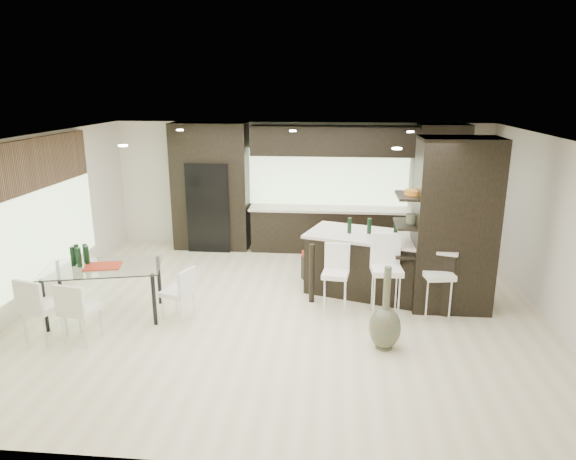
# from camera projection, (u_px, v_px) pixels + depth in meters

# --- Properties ---
(ground) EXTENTS (8.00, 8.00, 0.00)m
(ground) POSITION_uv_depth(u_px,v_px,m) (284.00, 310.00, 8.14)
(ground) COLOR beige
(ground) RESTS_ON ground
(back_wall) EXTENTS (8.00, 0.02, 2.70)m
(back_wall) POSITION_uv_depth(u_px,v_px,m) (300.00, 185.00, 11.13)
(back_wall) COLOR white
(back_wall) RESTS_ON ground
(left_wall) EXTENTS (0.02, 7.00, 2.70)m
(left_wall) POSITION_uv_depth(u_px,v_px,m) (34.00, 222.00, 8.13)
(left_wall) COLOR white
(left_wall) RESTS_ON ground
(right_wall) EXTENTS (0.02, 7.00, 2.70)m
(right_wall) POSITION_uv_depth(u_px,v_px,m) (559.00, 235.00, 7.42)
(right_wall) COLOR white
(right_wall) RESTS_ON ground
(ceiling) EXTENTS (8.00, 7.00, 0.02)m
(ceiling) POSITION_uv_depth(u_px,v_px,m) (284.00, 138.00, 7.41)
(ceiling) COLOR white
(ceiling) RESTS_ON ground
(window_left) EXTENTS (0.04, 3.20, 1.90)m
(window_left) POSITION_uv_depth(u_px,v_px,m) (43.00, 219.00, 8.32)
(window_left) COLOR #B2D199
(window_left) RESTS_ON left_wall
(window_back) EXTENTS (3.40, 0.04, 1.20)m
(window_back) POSITION_uv_depth(u_px,v_px,m) (328.00, 177.00, 10.99)
(window_back) COLOR #B2D199
(window_back) RESTS_ON back_wall
(stone_accent) EXTENTS (0.08, 3.00, 0.80)m
(stone_accent) POSITION_uv_depth(u_px,v_px,m) (38.00, 163.00, 8.08)
(stone_accent) COLOR brown
(stone_accent) RESTS_ON left_wall
(ceiling_spots) EXTENTS (4.00, 3.00, 0.02)m
(ceiling_spots) POSITION_uv_depth(u_px,v_px,m) (286.00, 138.00, 7.66)
(ceiling_spots) COLOR white
(ceiling_spots) RESTS_ON ceiling
(back_cabinetry) EXTENTS (6.80, 0.68, 2.70)m
(back_cabinetry) POSITION_uv_depth(u_px,v_px,m) (323.00, 189.00, 10.77)
(back_cabinetry) COLOR black
(back_cabinetry) RESTS_ON ground
(refrigerator) EXTENTS (0.90, 0.68, 1.90)m
(refrigerator) POSITION_uv_depth(u_px,v_px,m) (211.00, 205.00, 11.05)
(refrigerator) COLOR black
(refrigerator) RESTS_ON ground
(partition_column) EXTENTS (1.20, 0.80, 2.70)m
(partition_column) POSITION_uv_depth(u_px,v_px,m) (454.00, 225.00, 7.93)
(partition_column) COLOR black
(partition_column) RESTS_ON ground
(kitchen_island) EXTENTS (2.71, 1.80, 1.04)m
(kitchen_island) POSITION_uv_depth(u_px,v_px,m) (381.00, 265.00, 8.63)
(kitchen_island) COLOR black
(kitchen_island) RESTS_ON ground
(stool_left) EXTENTS (0.43, 0.43, 0.88)m
(stool_left) POSITION_uv_depth(u_px,v_px,m) (335.00, 286.00, 7.92)
(stool_left) COLOR white
(stool_left) RESTS_ON ground
(stool_mid) EXTENTS (0.48, 0.48, 1.03)m
(stool_mid) POSITION_uv_depth(u_px,v_px,m) (386.00, 285.00, 7.80)
(stool_mid) COLOR white
(stool_mid) RESTS_ON ground
(stool_right) EXTENTS (0.49, 0.49, 0.96)m
(stool_right) POSITION_uv_depth(u_px,v_px,m) (437.00, 288.00, 7.76)
(stool_right) COLOR white
(stool_right) RESTS_ON ground
(bench) EXTENTS (1.51, 1.02, 0.54)m
(bench) POSITION_uv_depth(u_px,v_px,m) (342.00, 265.00, 9.38)
(bench) COLOR black
(bench) RESTS_ON ground
(floor_vase) EXTENTS (0.49, 0.49, 1.16)m
(floor_vase) POSITION_uv_depth(u_px,v_px,m) (386.00, 308.00, 6.81)
(floor_vase) COLOR #4D523B
(floor_vase) RESTS_ON ground
(dining_table) EXTENTS (1.86, 1.32, 0.81)m
(dining_table) POSITION_uv_depth(u_px,v_px,m) (105.00, 292.00, 7.80)
(dining_table) COLOR white
(dining_table) RESTS_ON ground
(chair_near) EXTENTS (0.51, 0.51, 0.82)m
(chair_near) POSITION_uv_depth(u_px,v_px,m) (81.00, 313.00, 7.06)
(chair_near) COLOR white
(chair_near) RESTS_ON ground
(chair_far) EXTENTS (0.58, 0.58, 0.87)m
(chair_far) POSITION_uv_depth(u_px,v_px,m) (44.00, 310.00, 7.09)
(chair_far) COLOR white
(chair_far) RESTS_ON ground
(chair_end) EXTENTS (0.53, 0.53, 0.77)m
(chair_end) POSITION_uv_depth(u_px,v_px,m) (178.00, 296.00, 7.71)
(chair_end) COLOR white
(chair_end) RESTS_ON ground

